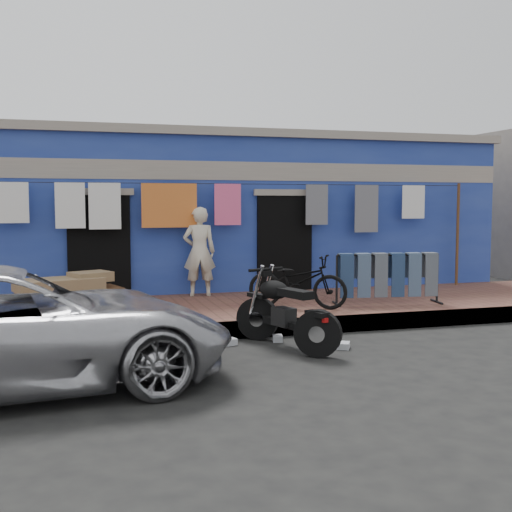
{
  "coord_description": "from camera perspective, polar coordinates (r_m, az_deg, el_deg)",
  "views": [
    {
      "loc": [
        -2.71,
        -7.27,
        1.96
      ],
      "look_at": [
        0.0,
        2.0,
        1.15
      ],
      "focal_mm": 45.0,
      "sensor_mm": 36.0,
      "label": 1
    }
  ],
  "objects": [
    {
      "name": "litter_c",
      "position": [
        8.77,
        7.74,
        -7.88
      ],
      "size": [
        0.25,
        0.27,
        0.08
      ],
      "primitive_type": "cube",
      "rotation": [
        0.0,
        0.0,
        1.06
      ],
      "color": "silver",
      "rests_on": "ground"
    },
    {
      "name": "charpoy",
      "position": [
        10.64,
        -16.18,
        -3.13
      ],
      "size": [
        2.1,
        1.71,
        0.56
      ],
      "primitive_type": null,
      "rotation": [
        0.0,
        0.0,
        0.3
      ],
      "color": "brown",
      "rests_on": "sidewalk"
    },
    {
      "name": "litter_b",
      "position": [
        9.13,
        1.93,
        -7.33
      ],
      "size": [
        0.17,
        0.2,
        0.09
      ],
      "primitive_type": "cube",
      "rotation": [
        0.0,
        0.0,
        1.35
      ],
      "color": "silver",
      "rests_on": "ground"
    },
    {
      "name": "curb",
      "position": [
        9.41,
        0.77,
        -6.45
      ],
      "size": [
        28.0,
        0.1,
        0.25
      ],
      "primitive_type": "cube",
      "color": "gray",
      "rests_on": "ground"
    },
    {
      "name": "litter_a",
      "position": [
        8.91,
        -2.45,
        -7.63
      ],
      "size": [
        0.24,
        0.21,
        0.09
      ],
      "primitive_type": "cube",
      "rotation": [
        0.0,
        0.0,
        0.28
      ],
      "color": "silver",
      "rests_on": "ground"
    },
    {
      "name": "motorcycle",
      "position": [
        8.64,
        2.69,
        -4.77
      ],
      "size": [
        1.61,
        1.99,
        1.05
      ],
      "primitive_type": null,
      "rotation": [
        0.0,
        0.0,
        0.35
      ],
      "color": "black",
      "rests_on": "ground"
    },
    {
      "name": "seated_person",
      "position": [
        11.73,
        -5.06,
        0.39
      ],
      "size": [
        0.63,
        0.45,
        1.63
      ],
      "primitive_type": "imported",
      "rotation": [
        0.0,
        0.0,
        3.03
      ],
      "color": "beige",
      "rests_on": "sidewalk"
    },
    {
      "name": "jeans_rack",
      "position": [
        11.02,
        11.62,
        -1.9
      ],
      "size": [
        1.96,
        0.9,
        0.89
      ],
      "primitive_type": null,
      "rotation": [
        0.0,
        0.0,
        -0.15
      ],
      "color": "black",
      "rests_on": "sidewalk"
    },
    {
      "name": "bicycle",
      "position": [
        10.41,
        3.7,
        -1.73
      ],
      "size": [
        1.67,
        1.41,
        1.06
      ],
      "primitive_type": "imported",
      "rotation": [
        0.0,
        0.0,
        0.96
      ],
      "color": "black",
      "rests_on": "sidewalk"
    },
    {
      "name": "sidewalk",
      "position": [
        10.78,
        -1.5,
        -5.01
      ],
      "size": [
        28.0,
        3.0,
        0.25
      ],
      "primitive_type": "cube",
      "color": "brown",
      "rests_on": "ground"
    },
    {
      "name": "car",
      "position": [
        7.16,
        -21.35,
        -5.85
      ],
      "size": [
        5.04,
        2.76,
        1.36
      ],
      "primitive_type": "imported",
      "rotation": [
        0.0,
        0.0,
        1.69
      ],
      "color": "#B7B6BB",
      "rests_on": "ground"
    },
    {
      "name": "ground",
      "position": [
        8.01,
        4.08,
        -9.39
      ],
      "size": [
        80.0,
        80.0,
        0.0
      ],
      "primitive_type": "plane",
      "color": "black",
      "rests_on": "ground"
    },
    {
      "name": "clothesline",
      "position": [
        11.72,
        -5.85,
        4.06
      ],
      "size": [
        10.06,
        0.06,
        2.1
      ],
      "color": "brown",
      "rests_on": "sidewalk"
    },
    {
      "name": "building",
      "position": [
        14.52,
        -5.55,
        3.69
      ],
      "size": [
        12.2,
        5.2,
        3.36
      ],
      "color": "navy",
      "rests_on": "ground"
    }
  ]
}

